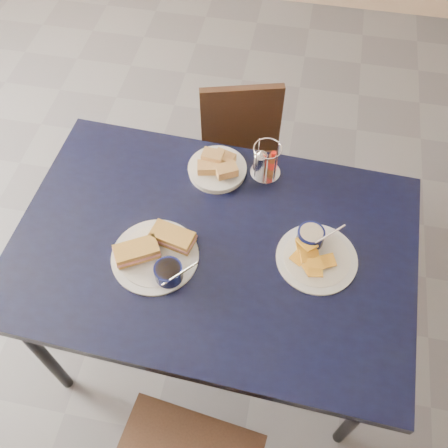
% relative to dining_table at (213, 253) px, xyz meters
% --- Properties ---
extents(ground, '(6.00, 6.00, 0.00)m').
position_rel_dining_table_xyz_m(ground, '(-0.17, 0.15, -0.69)').
color(ground, '#55555A').
rests_on(ground, ground).
extents(dining_table, '(1.37, 0.95, 0.75)m').
position_rel_dining_table_xyz_m(dining_table, '(0.00, 0.00, 0.00)').
color(dining_table, black).
rests_on(dining_table, ground).
extents(chair_far, '(0.44, 0.43, 0.76)m').
position_rel_dining_table_xyz_m(chair_far, '(0.01, 0.68, -0.26)').
color(chair_far, black).
rests_on(chair_far, ground).
extents(sandwich_plate, '(0.31, 0.29, 0.12)m').
position_rel_dining_table_xyz_m(sandwich_plate, '(-0.17, -0.08, 0.08)').
color(sandwich_plate, white).
rests_on(sandwich_plate, dining_table).
extents(plantain_plate, '(0.27, 0.27, 0.12)m').
position_rel_dining_table_xyz_m(plantain_plate, '(0.33, 0.03, 0.08)').
color(plantain_plate, white).
rests_on(plantain_plate, dining_table).
extents(bread_basket, '(0.21, 0.21, 0.07)m').
position_rel_dining_table_xyz_m(bread_basket, '(-0.05, 0.31, 0.08)').
color(bread_basket, white).
rests_on(bread_basket, dining_table).
extents(condiment_caddy, '(0.11, 0.11, 0.14)m').
position_rel_dining_table_xyz_m(condiment_caddy, '(0.12, 0.34, 0.11)').
color(condiment_caddy, silver).
rests_on(condiment_caddy, dining_table).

